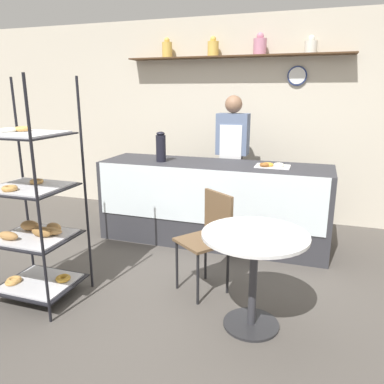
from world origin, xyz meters
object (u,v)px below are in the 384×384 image
object	(u,v)px
pastry_rack	(32,214)
donut_tray_counter	(271,165)
cafe_chair	(210,231)
person_worker	(232,157)
coffee_carafe	(161,147)
cafe_table	(254,257)

from	to	relation	value
pastry_rack	donut_tray_counter	bearing A→B (deg)	44.24
cafe_chair	donut_tray_counter	bearing A→B (deg)	107.36
pastry_rack	person_worker	distance (m)	2.52
pastry_rack	coffee_carafe	distance (m)	1.72
person_worker	cafe_chair	size ratio (longest dim) A/B	1.91
pastry_rack	cafe_table	xyz separation A→B (m)	(1.82, 0.16, -0.19)
donut_tray_counter	person_worker	bearing A→B (deg)	136.10
pastry_rack	coffee_carafe	bearing A→B (deg)	73.82
person_worker	coffee_carafe	distance (m)	0.95
pastry_rack	cafe_table	distance (m)	1.84
cafe_table	coffee_carafe	xyz separation A→B (m)	(-1.35, 1.46, 0.54)
person_worker	cafe_chair	world-z (taller)	person_worker
person_worker	cafe_table	world-z (taller)	person_worker
cafe_table	cafe_chair	distance (m)	0.64
person_worker	cafe_table	size ratio (longest dim) A/B	2.19
coffee_carafe	pastry_rack	bearing A→B (deg)	-106.18
cafe_table	pastry_rack	bearing A→B (deg)	-175.08
cafe_chair	donut_tray_counter	world-z (taller)	donut_tray_counter
cafe_chair	donut_tray_counter	distance (m)	1.22
pastry_rack	cafe_chair	distance (m)	1.50
coffee_carafe	person_worker	bearing A→B (deg)	39.87
person_worker	donut_tray_counter	xyz separation A→B (m)	(0.55, -0.53, 0.03)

